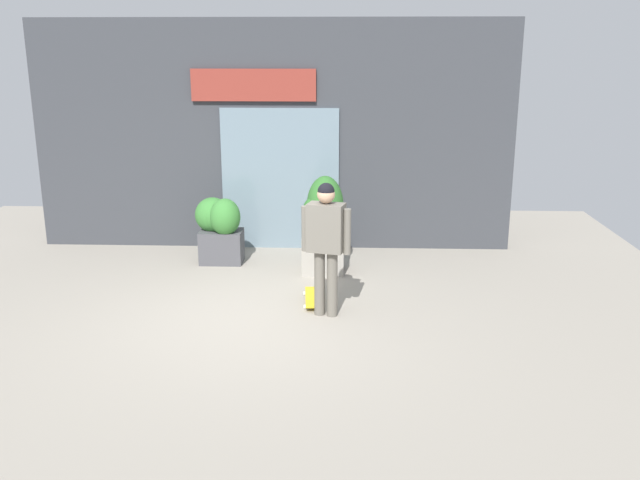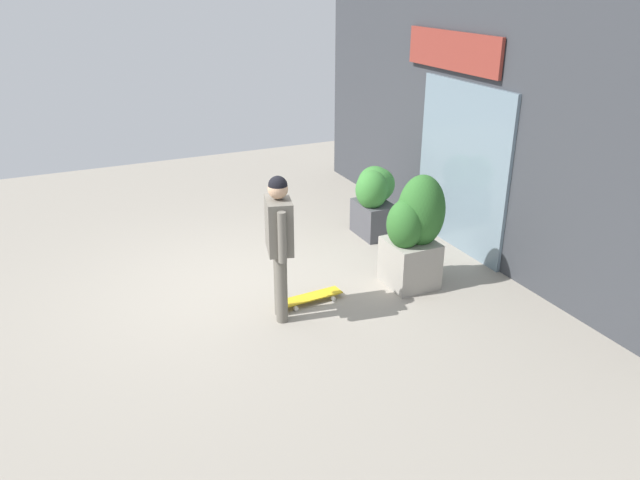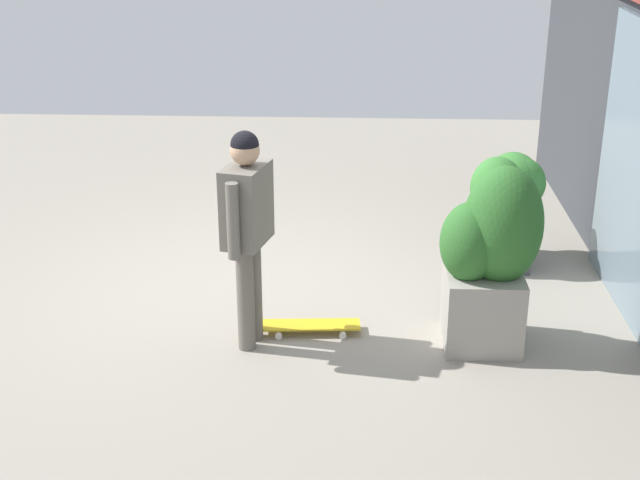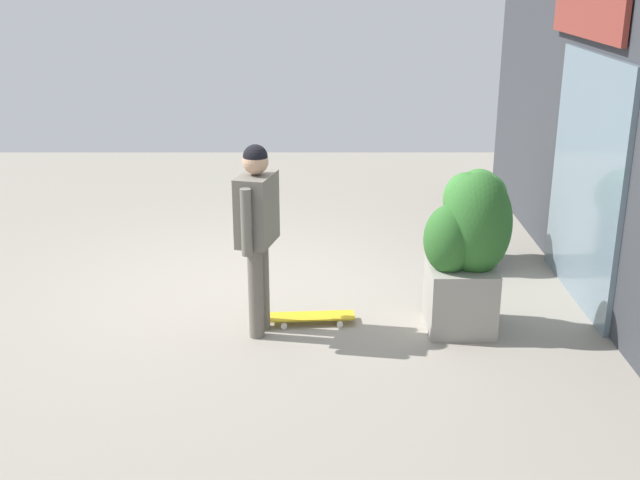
# 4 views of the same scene
# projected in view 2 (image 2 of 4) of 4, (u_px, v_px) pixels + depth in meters

# --- Properties ---
(ground_plane) EXTENTS (12.00, 12.00, 0.00)m
(ground_plane) POSITION_uv_depth(u_px,v_px,m) (242.00, 284.00, 7.72)
(ground_plane) COLOR gray
(building_facade) EXTENTS (7.70, 0.31, 3.65)m
(building_facade) POSITION_uv_depth(u_px,v_px,m) (469.00, 117.00, 8.27)
(building_facade) COLOR #383A3F
(building_facade) RESTS_ON ground_plane
(skateboarder) EXTENTS (0.60, 0.36, 1.66)m
(skateboarder) POSITION_uv_depth(u_px,v_px,m) (279.00, 234.00, 6.58)
(skateboarder) COLOR #666056
(skateboarder) RESTS_ON ground_plane
(skateboard) EXTENTS (0.27, 0.78, 0.08)m
(skateboard) POSITION_uv_depth(u_px,v_px,m) (311.00, 297.00, 7.29)
(skateboard) COLOR gold
(skateboard) RESTS_ON ground_plane
(planter_box_left) EXTENTS (0.62, 0.74, 1.41)m
(planter_box_left) POSITION_uv_depth(u_px,v_px,m) (414.00, 229.00, 7.45)
(planter_box_left) COLOR gray
(planter_box_left) RESTS_ON ground_plane
(planter_box_right) EXTENTS (0.73, 0.70, 1.02)m
(planter_box_right) POSITION_uv_depth(u_px,v_px,m) (374.00, 195.00, 9.00)
(planter_box_right) COLOR #47474C
(planter_box_right) RESTS_ON ground_plane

